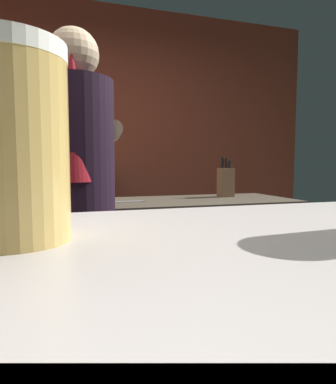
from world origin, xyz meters
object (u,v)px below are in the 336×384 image
at_px(bartender, 77,195).
at_px(bottle_vinegar, 54,155).
at_px(knife_block, 226,182).
at_px(chefs_knife, 124,202).
at_px(mixing_bowl, 18,203).
at_px(pint_glass_far, 12,144).
at_px(bottle_olive_oil, 102,159).
at_px(bottle_soy, 36,158).
at_px(bottle_hot_sauce, 64,155).

distance_m(bartender, bottle_vinegar, 1.59).
height_order(knife_block, chefs_knife, knife_block).
xyz_separation_m(mixing_bowl, pint_glass_far, (0.21, -1.61, 0.22)).
distance_m(bartender, bottle_olive_oil, 1.58).
relative_size(knife_block, bottle_soy, 1.37).
bearing_deg(bottle_hot_sauce, mixing_bowl, -101.28).
distance_m(pint_glass_far, bottle_olive_oil, 2.81).
relative_size(bartender, pint_glass_far, 11.50).
bearing_deg(pint_glass_far, bottle_olive_oil, 82.74).
bearing_deg(bottle_hot_sauce, bottle_vinegar, 143.28).
xyz_separation_m(chefs_knife, bottle_vinegar, (-0.42, 1.16, 0.30)).
distance_m(chefs_knife, bottle_hot_sauce, 1.19).
bearing_deg(bottle_hot_sauce, bartender, -87.73).
bearing_deg(pint_glass_far, bottle_hot_sauce, 89.58).
height_order(bottle_hot_sauce, bottle_vinegar, bottle_vinegar).
height_order(chefs_knife, bottle_olive_oil, bottle_olive_oil).
bearing_deg(bottle_soy, chefs_knife, -65.59).
bearing_deg(bottle_soy, knife_block, -40.42).
relative_size(pint_glass_far, bottle_olive_oil, 0.81).
xyz_separation_m(bartender, knife_block, (1.03, 0.57, 0.01)).
xyz_separation_m(bottle_hot_sauce, bottle_olive_oil, (0.34, 0.04, -0.03)).
xyz_separation_m(pint_glass_far, bottle_olive_oil, (0.36, 2.79, 0.04)).
bearing_deg(knife_block, bottle_vinegar, 139.44).
xyz_separation_m(pint_glass_far, bottle_vinegar, (-0.06, 2.81, 0.07)).
xyz_separation_m(knife_block, bottle_hot_sauce, (-1.09, 0.94, 0.20)).
bearing_deg(mixing_bowl, bottle_hot_sauce, 78.72).
distance_m(pint_glass_far, bottle_hot_sauce, 2.75).
height_order(mixing_bowl, pint_glass_far, pint_glass_far).
bearing_deg(pint_glass_far, bottle_soy, 94.40).
xyz_separation_m(bartender, bottle_hot_sauce, (-0.06, 1.51, 0.21)).
bearing_deg(bartender, pint_glass_far, -177.59).
height_order(bartender, knife_block, bartender).
bearing_deg(mixing_bowl, chefs_knife, 4.81).
relative_size(bartender, bottle_soy, 8.55).
bearing_deg(pint_glass_far, mixing_bowl, 97.39).
xyz_separation_m(bartender, mixing_bowl, (-0.29, 0.36, -0.07)).
height_order(bartender, pint_glass_far, bartender).
relative_size(knife_block, pint_glass_far, 1.83).
distance_m(knife_block, bottle_vinegar, 1.55).
xyz_separation_m(bottle_hot_sauce, bottle_vinegar, (-0.08, 0.06, 0.00)).
bearing_deg(bottle_soy, mixing_bowl, -89.22).
relative_size(bottle_soy, bottle_vinegar, 0.78).
relative_size(mixing_bowl, pint_glass_far, 1.21).
bearing_deg(knife_block, bottle_olive_oil, 127.57).
bearing_deg(chefs_knife, bottle_soy, 108.58).
xyz_separation_m(bartender, bottle_soy, (-0.31, 1.70, 0.19)).
xyz_separation_m(pint_glass_far, bottle_soy, (-0.23, 2.95, 0.04)).
bearing_deg(mixing_bowl, pint_glass_far, -82.61).
relative_size(bartender, chefs_knife, 7.20).
height_order(knife_block, bottle_hot_sauce, bottle_hot_sauce).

